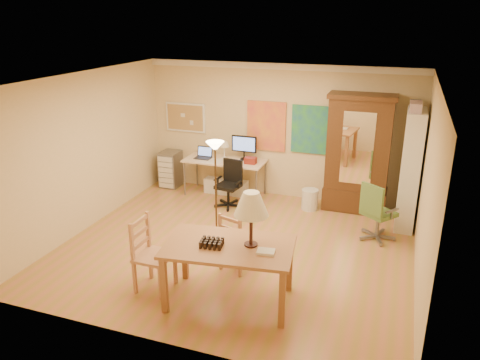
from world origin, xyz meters
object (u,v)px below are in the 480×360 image
(office_chair_black, at_px, (229,194))
(office_chair_green, at_px, (376,224))
(bookshelf, at_px, (410,170))
(dining_table, at_px, (237,234))
(computer_desk, at_px, (227,173))
(armoire, at_px, (357,161))

(office_chair_black, distance_m, office_chair_green, 2.88)
(office_chair_green, distance_m, bookshelf, 1.16)
(dining_table, bearing_deg, bookshelf, 57.79)
(computer_desk, relative_size, bookshelf, 0.80)
(dining_table, height_order, computer_desk, dining_table)
(dining_table, distance_m, bookshelf, 3.80)
(computer_desk, distance_m, office_chair_green, 3.30)
(computer_desk, bearing_deg, armoire, 1.78)
(computer_desk, xyz_separation_m, armoire, (2.60, 0.08, 0.51))
(office_chair_green, xyz_separation_m, armoire, (-0.50, 1.19, 0.70))
(computer_desk, relative_size, office_chair_black, 1.80)
(dining_table, height_order, armoire, armoire)
(dining_table, distance_m, computer_desk, 3.91)
(computer_desk, height_order, office_chair_green, computer_desk)
(office_chair_black, xyz_separation_m, bookshelf, (3.27, 0.23, 0.79))
(armoire, height_order, bookshelf, armoire)
(office_chair_black, relative_size, armoire, 0.41)
(dining_table, relative_size, bookshelf, 0.84)
(dining_table, relative_size, computer_desk, 1.05)
(dining_table, relative_size, office_chair_black, 1.90)
(dining_table, bearing_deg, computer_desk, 112.98)
(dining_table, xyz_separation_m, bookshelf, (2.02, 3.21, 0.06))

